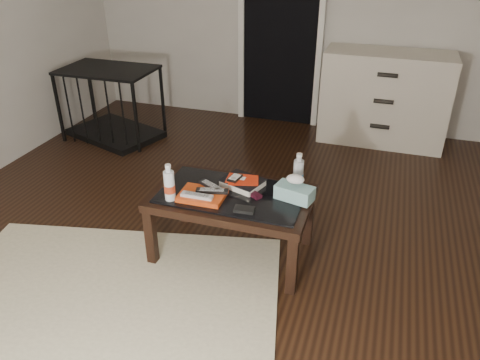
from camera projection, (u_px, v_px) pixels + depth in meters
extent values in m
plane|color=black|center=(247.00, 254.00, 3.15)|extent=(5.00, 5.00, 0.00)
cube|color=black|center=(281.00, 29.00, 4.84)|extent=(0.80, 0.05, 2.00)
cube|color=silver|center=(241.00, 27.00, 4.93)|extent=(0.06, 0.04, 2.04)
cube|color=silver|center=(321.00, 32.00, 4.70)|extent=(0.06, 0.04, 2.04)
cube|color=black|center=(151.00, 237.00, 2.98)|extent=(0.06, 0.06, 0.40)
cube|color=black|center=(292.00, 265.00, 2.73)|extent=(0.06, 0.06, 0.40)
cube|color=black|center=(184.00, 197.00, 3.42)|extent=(0.06, 0.06, 0.40)
cube|color=black|center=(309.00, 218.00, 3.17)|extent=(0.06, 0.06, 0.40)
cube|color=black|center=(232.00, 198.00, 2.97)|extent=(1.00, 0.60, 0.05)
cube|color=black|center=(232.00, 194.00, 2.95)|extent=(0.90, 0.50, 0.01)
cube|color=beige|center=(104.00, 306.00, 2.71)|extent=(2.27, 1.88, 0.01)
cube|color=beige|center=(384.00, 98.00, 4.60)|extent=(1.20, 0.50, 0.90)
cylinder|color=black|center=(380.00, 127.00, 4.48)|extent=(0.18, 0.04, 0.04)
cylinder|color=black|center=(384.00, 102.00, 4.36)|extent=(0.18, 0.04, 0.04)
cylinder|color=black|center=(388.00, 75.00, 4.24)|extent=(0.18, 0.04, 0.04)
cube|color=black|center=(116.00, 133.00, 4.90)|extent=(1.05, 0.86, 0.06)
cube|color=black|center=(107.00, 70.00, 4.58)|extent=(1.05, 0.86, 0.02)
cube|color=black|center=(59.00, 108.00, 4.63)|extent=(0.03, 0.03, 0.70)
cube|color=black|center=(136.00, 118.00, 4.39)|extent=(0.03, 0.03, 0.70)
cube|color=black|center=(91.00, 92.00, 5.09)|extent=(0.03, 0.03, 0.70)
cube|color=black|center=(162.00, 100.00, 4.86)|extent=(0.03, 0.03, 0.70)
cube|color=#C33F12|center=(202.00, 195.00, 2.90)|extent=(0.28, 0.22, 0.03)
cube|color=silver|center=(197.00, 195.00, 2.84)|extent=(0.20, 0.05, 0.02)
cube|color=black|center=(212.00, 191.00, 2.89)|extent=(0.21, 0.09, 0.02)
cube|color=black|center=(212.00, 186.00, 2.95)|extent=(0.20, 0.14, 0.02)
cube|color=black|center=(243.00, 183.00, 3.02)|extent=(0.30, 0.27, 0.05)
cube|color=red|center=(241.00, 179.00, 3.01)|extent=(0.20, 0.15, 0.01)
cube|color=black|center=(235.00, 178.00, 3.00)|extent=(0.08, 0.11, 0.02)
cube|color=black|center=(255.00, 195.00, 2.91)|extent=(0.10, 0.09, 0.02)
cube|color=black|center=(244.00, 210.00, 2.76)|extent=(0.13, 0.08, 0.02)
cylinder|color=white|center=(169.00, 182.00, 2.83)|extent=(0.08, 0.08, 0.24)
cylinder|color=#B5BCC1|center=(298.00, 171.00, 2.96)|extent=(0.07, 0.07, 0.24)
cube|color=teal|center=(295.00, 193.00, 2.86)|extent=(0.25, 0.17, 0.09)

